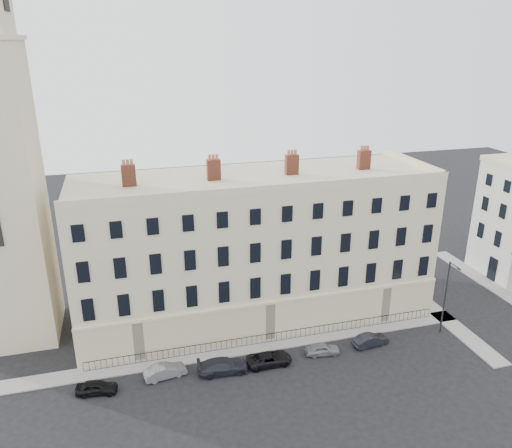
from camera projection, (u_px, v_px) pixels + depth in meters
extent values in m
plane|color=black|center=(352.00, 365.00, 45.39)|extent=(160.00, 160.00, 0.00)
cube|color=beige|center=(254.00, 247.00, 52.12)|extent=(36.00, 12.00, 15.00)
cube|color=beige|center=(270.00, 322.00, 48.53)|extent=(36.10, 0.18, 4.00)
cube|color=beige|center=(402.00, 274.00, 58.58)|extent=(0.18, 12.10, 4.00)
cube|color=beige|center=(271.00, 189.00, 44.09)|extent=(36.00, 0.35, 0.80)
cube|color=beige|center=(413.00, 162.00, 53.88)|extent=(0.35, 12.00, 0.80)
cube|color=brown|center=(129.00, 175.00, 46.14)|extent=(1.30, 0.70, 2.00)
cube|color=brown|center=(214.00, 170.00, 48.16)|extent=(1.30, 0.70, 2.00)
cube|color=brown|center=(292.00, 165.00, 50.18)|extent=(1.30, 0.70, 2.00)
cube|color=brown|center=(364.00, 160.00, 52.20)|extent=(1.30, 0.70, 2.00)
cube|color=gray|center=(233.00, 351.00, 47.36)|extent=(48.00, 2.00, 0.12)
cube|color=gray|center=(426.00, 303.00, 55.88)|extent=(2.00, 24.00, 0.12)
cube|color=gray|center=(489.00, 284.00, 60.21)|extent=(2.00, 20.00, 0.12)
cube|color=black|center=(272.00, 333.00, 48.40)|extent=(35.00, 0.04, 0.04)
cube|color=black|center=(272.00, 341.00, 48.71)|extent=(35.00, 0.04, 0.04)
imported|color=black|center=(97.00, 387.00, 41.56)|extent=(3.57, 1.90, 1.16)
imported|color=slate|center=(165.00, 371.00, 43.57)|extent=(3.83, 1.84, 1.21)
imported|color=#22232D|center=(223.00, 366.00, 44.16)|extent=(4.67, 2.11, 1.33)
imported|color=black|center=(269.00, 359.00, 45.27)|extent=(4.16, 1.95, 1.15)
imported|color=gray|center=(322.00, 349.00, 46.75)|extent=(3.40, 1.74, 1.11)
imported|color=black|center=(370.00, 340.00, 48.10)|extent=(3.68, 1.60, 1.18)
cylinder|color=#292A2E|center=(445.00, 298.00, 49.17)|extent=(0.16, 0.16, 7.83)
cylinder|color=#292A2E|center=(455.00, 265.00, 47.23)|extent=(0.12, 1.47, 0.10)
cube|color=#292A2E|center=(459.00, 269.00, 46.62)|extent=(0.18, 0.49, 0.12)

